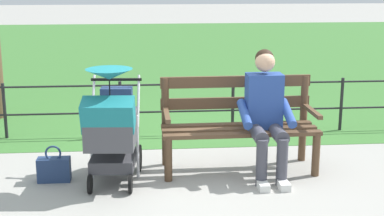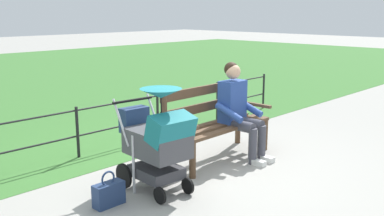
{
  "view_description": "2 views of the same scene",
  "coord_description": "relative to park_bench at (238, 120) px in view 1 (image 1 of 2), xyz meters",
  "views": [
    {
      "loc": [
        0.39,
        5.42,
        2.03
      ],
      "look_at": [
        -0.06,
        0.15,
        0.73
      ],
      "focal_mm": 52.04,
      "sensor_mm": 36.0,
      "label": 1
    },
    {
      "loc": [
        3.71,
        3.61,
        1.93
      ],
      "look_at": [
        -0.05,
        -0.03,
        0.77
      ],
      "focal_mm": 41.12,
      "sensor_mm": 36.0,
      "label": 2
    }
  ],
  "objects": [
    {
      "name": "handbag",
      "position": [
        1.88,
        0.24,
        -0.4
      ],
      "size": [
        0.32,
        0.14,
        0.37
      ],
      "color": "navy",
      "rests_on": "ground"
    },
    {
      "name": "park_fence",
      "position": [
        0.56,
        -1.3,
        -0.11
      ],
      "size": [
        7.16,
        0.04,
        0.7
      ],
      "color": "black",
      "rests_on": "ground"
    },
    {
      "name": "stroller",
      "position": [
        1.28,
        0.32,
        0.07
      ],
      "size": [
        0.56,
        0.92,
        1.15
      ],
      "color": "black",
      "rests_on": "ground"
    },
    {
      "name": "park_bench",
      "position": [
        0.0,
        0.0,
        0.0
      ],
      "size": [
        1.61,
        0.62,
        0.96
      ],
      "color": "brown",
      "rests_on": "ground"
    },
    {
      "name": "ground_plane",
      "position": [
        0.56,
        0.12,
        -0.53
      ],
      "size": [
        60.0,
        60.0,
        0.0
      ],
      "primitive_type": "plane",
      "color": "#9E9B93"
    },
    {
      "name": "grass_lawn",
      "position": [
        0.56,
        -8.68,
        -0.52
      ],
      "size": [
        40.0,
        16.0,
        0.01
      ],
      "primitive_type": "cube",
      "color": "#3D7533",
      "rests_on": "ground"
    },
    {
      "name": "person_on_bench",
      "position": [
        -0.24,
        0.22,
        0.15
      ],
      "size": [
        0.54,
        0.74,
        1.28
      ],
      "color": "#42424C",
      "rests_on": "ground"
    }
  ]
}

